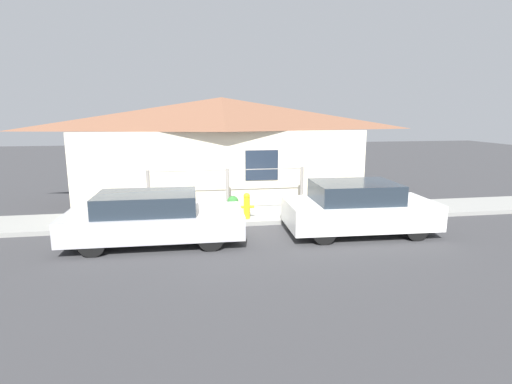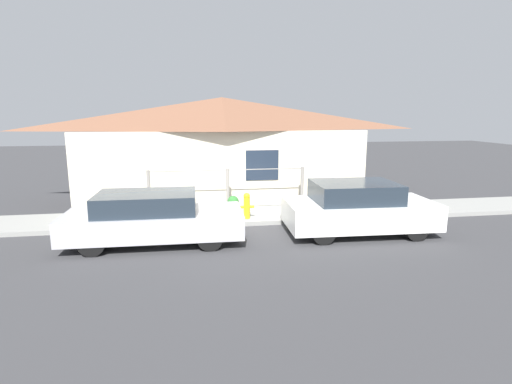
# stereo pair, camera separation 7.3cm
# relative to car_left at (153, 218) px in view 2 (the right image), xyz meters

# --- Properties ---
(ground_plane) EXTENTS (60.00, 60.00, 0.00)m
(ground_plane) POSITION_rel_car_left_xyz_m (2.05, 1.08, -0.63)
(ground_plane) COLOR #38383A
(sidewalk) EXTENTS (24.00, 1.85, 0.12)m
(sidewalk) POSITION_rel_car_left_xyz_m (2.05, 2.01, -0.57)
(sidewalk) COLOR gray
(sidewalk) RESTS_ON ground_plane
(house) EXTENTS (10.15, 2.23, 3.61)m
(house) POSITION_rel_car_left_xyz_m (2.06, 4.49, 2.23)
(house) COLOR beige
(house) RESTS_ON ground_plane
(fence) EXTENTS (4.90, 0.10, 1.27)m
(fence) POSITION_rel_car_left_xyz_m (2.05, 2.78, 0.19)
(fence) COLOR gray
(fence) RESTS_ON sidewalk
(car_left) EXTENTS (4.18, 1.73, 1.24)m
(car_left) POSITION_rel_car_left_xyz_m (0.00, 0.00, 0.00)
(car_left) COLOR #B7B7BC
(car_left) RESTS_ON ground_plane
(car_right) EXTENTS (3.84, 1.93, 1.34)m
(car_right) POSITION_rel_car_left_xyz_m (5.17, 0.00, 0.04)
(car_right) COLOR white
(car_right) RESTS_ON ground_plane
(fire_hydrant) EXTENTS (0.42, 0.19, 0.75)m
(fire_hydrant) POSITION_rel_car_left_xyz_m (2.47, 1.47, -0.12)
(fire_hydrant) COLOR yellow
(fire_hydrant) RESTS_ON sidewalk
(potted_plant_near_hydrant) EXTENTS (0.35, 0.35, 0.45)m
(potted_plant_near_hydrant) POSITION_rel_car_left_xyz_m (2.19, 2.54, -0.28)
(potted_plant_near_hydrant) COLOR #9E5638
(potted_plant_near_hydrant) RESTS_ON sidewalk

